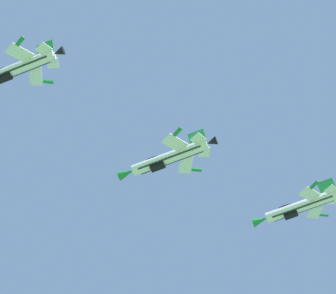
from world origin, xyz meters
TOP-DOWN VIEW (x-y plane):
  - fighter_jet_left_wing at (-30.29, 15.28)m, footprint 15.95×9.23m
  - fighter_jet_right_wing at (-14.68, 36.35)m, footprint 15.95×9.59m
  - fighter_jet_left_outer at (0.78, 53.96)m, footprint 15.95×9.27m

SIDE VIEW (x-z plane):
  - fighter_jet_right_wing at x=-14.68m, z-range 107.65..112.97m
  - fighter_jet_left_wing at x=-30.29m, z-range 110.75..116.29m
  - fighter_jet_left_outer at x=0.78m, z-range 111.62..117.13m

